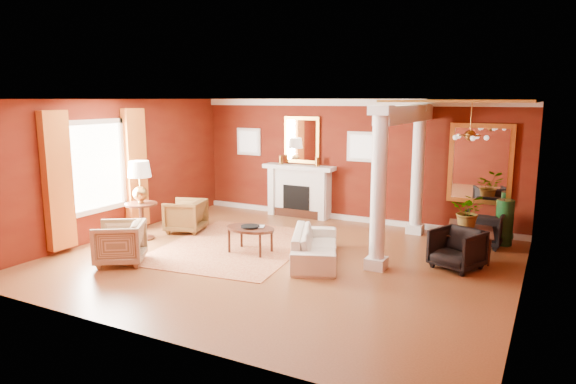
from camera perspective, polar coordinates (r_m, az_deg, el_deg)
The scene contains 27 objects.
ground at distance 9.49m, azimuth -0.70°, elevation -7.49°, with size 8.00×8.00×0.00m, color brown.
room_shell at distance 9.08m, azimuth -0.73°, elevation 4.72°, with size 8.04×7.04×2.92m.
fireplace at distance 12.78m, azimuth 1.24°, elevation 0.14°, with size 1.85×0.42×1.29m.
overmantel_mirror at distance 12.74m, azimuth 1.54°, elevation 5.80°, with size 0.95×0.07×1.15m.
flank_window_left at distance 13.51m, azimuth -4.38°, elevation 5.61°, with size 0.70×0.07×0.70m.
flank_window_right at distance 12.16m, azimuth 8.15°, elevation 5.01°, with size 0.70×0.07×0.70m.
left_window at distance 11.11m, azimuth -20.25°, elevation 2.02°, with size 0.21×2.55×2.60m.
column_front at distance 8.77m, azimuth 10.03°, elevation 0.47°, with size 0.36×0.36×2.80m.
column_back at distance 11.35m, azimuth 14.22°, elevation 2.53°, with size 0.36×0.36×2.80m.
header_beam at distance 10.19m, azimuth 13.04°, elevation 8.46°, with size 0.30×3.20×0.32m, color white.
amber_ceiling at distance 9.80m, azimuth 19.46°, elevation 9.54°, with size 2.30×3.40×0.04m, color gold.
dining_mirror at distance 11.56m, azimuth 20.57°, elevation 2.94°, with size 1.30×0.07×1.70m.
chandelier at distance 9.87m, azimuth 19.58°, elevation 5.92°, with size 0.60×0.62×0.75m.
crown_trim at distance 12.19m, azimuth 7.15°, elevation 9.85°, with size 8.00×0.08×0.16m, color white.
base_trim at distance 12.52m, azimuth 6.86°, elevation -2.88°, with size 8.00×0.08×0.12m, color white.
rug at distance 10.35m, azimuth -5.90°, elevation -5.99°, with size 2.65×3.54×0.01m, color maroon.
sofa at distance 9.33m, azimuth 3.05°, elevation -5.38°, with size 1.95×0.57×0.76m, color beige.
armchair_leopard at distance 11.53m, azimuth -11.32°, elevation -2.43°, with size 0.77×0.72×0.80m, color black.
armchair_stripe at distance 9.63m, azimuth -18.21°, elevation -5.18°, with size 0.81×0.76×0.83m, color tan.
coffee_table at distance 9.80m, azimuth -4.21°, elevation -4.21°, with size 0.98×0.98×0.50m.
coffee_book at distance 9.79m, azimuth -3.68°, elevation -3.23°, with size 0.17×0.02×0.24m, color black.
side_table at distance 11.03m, azimuth -16.12°, elevation 0.64°, with size 0.66×0.66×1.65m.
dining_table at distance 10.30m, azimuth 19.72°, elevation -4.38°, with size 1.43×0.50×0.80m, color black.
dining_chair_near at distance 9.36m, azimuth 18.28°, elevation -5.84°, with size 0.74×0.70×0.77m, color black.
dining_chair_far at distance 10.98m, azimuth 20.85°, elevation -3.66°, with size 0.74×0.69×0.76m, color black.
green_urn at distance 11.21m, azimuth 22.86°, elevation -3.60°, with size 0.39×0.39×0.93m.
potted_plant at distance 10.09m, azimuth 19.53°, elevation -0.82°, with size 0.60×0.67×0.52m, color #26591E.
Camera 1 is at (4.31, -7.94, 2.91)m, focal length 32.00 mm.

